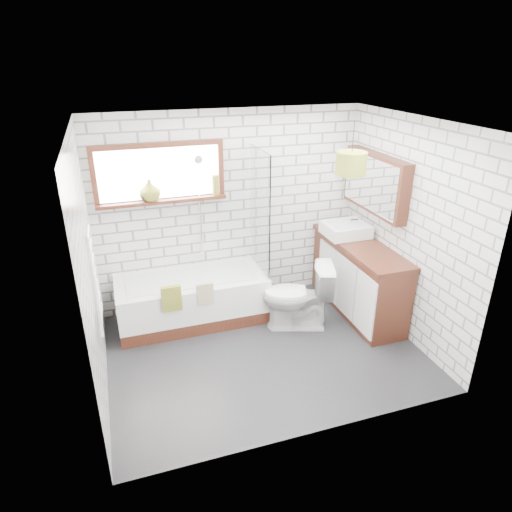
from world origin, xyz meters
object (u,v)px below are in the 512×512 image
object	(u,v)px
pendant	(351,163)
vanity	(358,277)
bathtub	(192,299)
basin	(346,229)
toilet	(297,296)

from	to	relation	value
pendant	vanity	bearing A→B (deg)	45.26
bathtub	pendant	world-z (taller)	pendant
pendant	basin	bearing A→B (deg)	59.68
toilet	pendant	distance (m)	1.77
bathtub	pendant	size ratio (longest dim) A/B	5.94
basin	toilet	size ratio (longest dim) A/B	0.64
vanity	pendant	xyz separation A→B (m)	(-0.59, -0.59, 1.63)
bathtub	vanity	bearing A→B (deg)	-11.89
basin	pendant	size ratio (longest dim) A/B	1.77
vanity	toilet	distance (m)	0.90
bathtub	vanity	xyz separation A→B (m)	(2.06, -0.43, 0.18)
bathtub	basin	size ratio (longest dim) A/B	3.36
basin	pendant	distance (m)	1.50
toilet	bathtub	bearing A→B (deg)	-96.89
bathtub	basin	bearing A→B (deg)	-3.60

